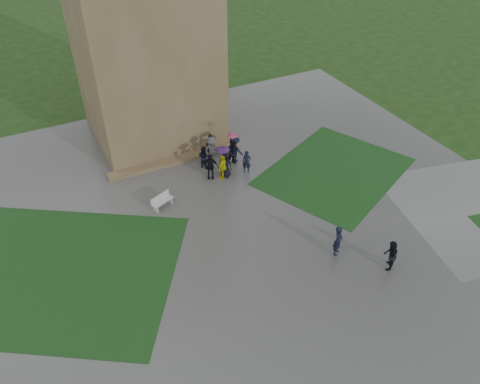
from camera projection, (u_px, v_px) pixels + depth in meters
name	position (u px, v px, depth m)	size (l,w,h in m)	color
ground	(253.00, 269.00, 22.94)	(120.00, 120.00, 0.00)	black
plaza	(235.00, 243.00, 24.36)	(34.00, 34.00, 0.02)	#3C3C39
lawn_inset_left	(61.00, 272.00, 22.72)	(11.00, 9.00, 0.01)	black
lawn_inset_right	(335.00, 171.00, 29.52)	(9.00, 7.00, 0.01)	black
tower	(139.00, 1.00, 28.11)	(8.00, 8.00, 18.00)	brown
tower_plinth	(177.00, 160.00, 30.38)	(9.00, 0.80, 0.22)	brown
bench	(162.00, 201.00, 26.51)	(1.41, 0.92, 0.78)	#A9A9A5
visitor_cluster	(221.00, 153.00, 29.27)	(3.31, 3.54, 2.54)	black
pedestrian_mid	(338.00, 240.00, 23.25)	(0.63, 0.41, 1.73)	black
pedestrian_near	(390.00, 256.00, 22.46)	(0.81, 0.46, 1.67)	black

